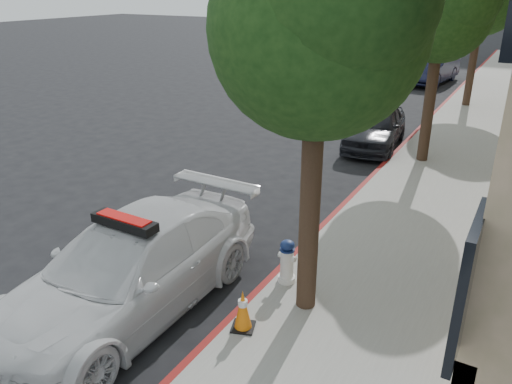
{
  "coord_description": "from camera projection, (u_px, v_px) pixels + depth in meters",
  "views": [
    {
      "loc": [
        5.45,
        -8.05,
        4.78
      ],
      "look_at": [
        0.99,
        -0.2,
        1.0
      ],
      "focal_mm": 35.0,
      "sensor_mm": 36.0,
      "label": 1
    }
  ],
  "objects": [
    {
      "name": "police_car",
      "position": [
        130.0,
        268.0,
        7.66
      ],
      "size": [
        2.12,
        5.08,
        1.62
      ],
      "rotation": [
        0.0,
        0.0,
        -0.01
      ],
      "color": "silver",
      "rests_on": "ground"
    },
    {
      "name": "tree_near",
      "position": [
        320.0,
        28.0,
        6.18
      ],
      "size": [
        2.92,
        2.82,
        5.62
      ],
      "color": "black",
      "rests_on": "sidewalk"
    },
    {
      "name": "curb_strip",
      "position": [
        423.0,
        126.0,
        17.83
      ],
      "size": [
        0.12,
        50.0,
        0.15
      ],
      "primitive_type": "cube",
      "color": "maroon",
      "rests_on": "ground"
    },
    {
      "name": "tree_mid",
      "position": [
        443.0,
        10.0,
        12.64
      ],
      "size": [
        2.77,
        2.64,
        5.43
      ],
      "color": "black",
      "rests_on": "sidewalk"
    },
    {
      "name": "sidewalk",
      "position": [
        469.0,
        132.0,
        17.13
      ],
      "size": [
        3.2,
        50.0,
        0.15
      ],
      "primitive_type": "cube",
      "color": "gray",
      "rests_on": "ground"
    },
    {
      "name": "parked_car_mid",
      "position": [
        375.0,
        127.0,
        15.59
      ],
      "size": [
        1.97,
        3.98,
        1.3
      ],
      "primitive_type": "imported",
      "rotation": [
        0.0,
        0.0,
        0.11
      ],
      "color": "black",
      "rests_on": "ground"
    },
    {
      "name": "parked_car_far",
      "position": [
        432.0,
        68.0,
        25.65
      ],
      "size": [
        2.1,
        4.72,
        1.51
      ],
      "primitive_type": "imported",
      "rotation": [
        0.0,
        0.0,
        -0.11
      ],
      "color": "black",
      "rests_on": "ground"
    },
    {
      "name": "fire_hydrant",
      "position": [
        287.0,
        262.0,
        8.25
      ],
      "size": [
        0.32,
        0.3,
        0.77
      ],
      "rotation": [
        0.0,
        0.0,
        -0.11
      ],
      "color": "white",
      "rests_on": "sidewalk"
    },
    {
      "name": "ground",
      "position": [
        221.0,
        223.0,
        10.78
      ],
      "size": [
        120.0,
        120.0,
        0.0
      ],
      "primitive_type": "plane",
      "color": "black",
      "rests_on": "ground"
    },
    {
      "name": "traffic_cone",
      "position": [
        243.0,
        310.0,
        7.14
      ],
      "size": [
        0.42,
        0.42,
        0.63
      ],
      "rotation": [
        0.0,
        0.0,
        0.33
      ],
      "color": "black",
      "rests_on": "sidewalk"
    }
  ]
}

